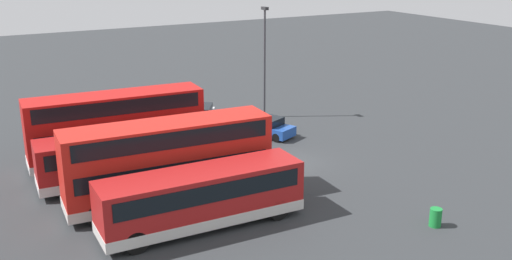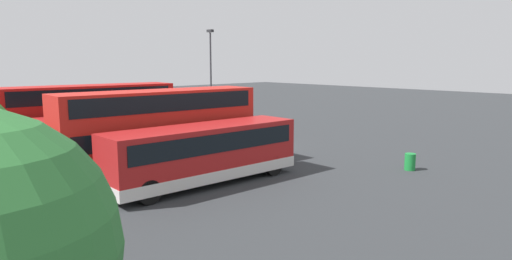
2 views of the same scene
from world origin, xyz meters
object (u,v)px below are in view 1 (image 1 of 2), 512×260
at_px(bus_double_decker_fourth, 116,126).
at_px(waste_bin_yellow, 435,217).
at_px(car_hatchback_silver, 200,115).
at_px(bus_single_deck_near_end, 202,196).
at_px(bus_double_decker_second, 169,160).
at_px(car_small_green, 267,127).
at_px(lamp_post_tall, 265,55).
at_px(bus_single_deck_third, 140,154).

relative_size(bus_double_decker_fourth, waste_bin_yellow, 11.86).
height_order(car_hatchback_silver, waste_bin_yellow, car_hatchback_silver).
xyz_separation_m(bus_single_deck_near_end, bus_double_decker_second, (3.54, 0.34, 0.83)).
xyz_separation_m(car_small_green, lamp_post_tall, (4.46, -2.36, 4.46)).
relative_size(bus_double_decker_second, lamp_post_tall, 1.27).
bearing_deg(bus_single_deck_third, car_hatchback_silver, -41.43).
relative_size(bus_single_deck_near_end, bus_double_decker_second, 0.92).
bearing_deg(car_small_green, lamp_post_tall, -27.85).
xyz_separation_m(bus_single_deck_third, car_small_green, (3.66, -10.87, -0.92)).
distance_m(bus_single_deck_near_end, lamp_post_tall, 20.38).
xyz_separation_m(car_hatchback_silver, waste_bin_yellow, (-22.07, -2.98, -0.22)).
xyz_separation_m(bus_single_deck_third, bus_double_decker_fourth, (3.60, 0.33, 0.83)).
relative_size(bus_double_decker_second, waste_bin_yellow, 11.95).
xyz_separation_m(bus_double_decker_fourth, car_small_green, (0.06, -11.20, -1.75)).
relative_size(bus_double_decker_second, bus_single_deck_third, 0.94).
height_order(bus_double_decker_fourth, car_small_green, bus_double_decker_fourth).
xyz_separation_m(bus_double_decker_second, waste_bin_yellow, (-9.22, -10.51, -1.97)).
height_order(bus_double_decker_second, lamp_post_tall, lamp_post_tall).
relative_size(bus_single_deck_third, lamp_post_tall, 1.35).
relative_size(bus_single_deck_near_end, bus_single_deck_third, 0.86).
height_order(bus_single_deck_near_end, car_small_green, bus_single_deck_near_end).
height_order(bus_double_decker_second, car_hatchback_silver, bus_double_decker_second).
distance_m(bus_single_deck_third, car_hatchback_silver, 11.87).
bearing_deg(waste_bin_yellow, bus_single_deck_third, 39.33).
distance_m(bus_double_decker_second, bus_double_decker_fourth, 7.60).
distance_m(bus_double_decker_second, car_small_green, 13.15).
distance_m(bus_single_deck_near_end, bus_double_decker_fourth, 11.19).
height_order(bus_single_deck_near_end, bus_single_deck_third, same).
distance_m(car_small_green, waste_bin_yellow, 16.86).
bearing_deg(lamp_post_tall, bus_single_deck_third, 121.55).
bearing_deg(bus_double_decker_second, bus_double_decker_fourth, 4.80).
xyz_separation_m(bus_double_decker_second, bus_double_decker_fourth, (7.58, 0.64, -0.00)).
xyz_separation_m(bus_single_deck_near_end, car_hatchback_silver, (16.38, -7.18, -0.92)).
relative_size(bus_double_decker_fourth, car_small_green, 2.61).
bearing_deg(car_hatchback_silver, car_small_green, -149.72).
xyz_separation_m(bus_double_decker_second, car_hatchback_silver, (12.85, -7.53, -1.75)).
distance_m(bus_double_decker_fourth, lamp_post_tall, 14.55).
bearing_deg(bus_double_decker_fourth, waste_bin_yellow, -146.43).
relative_size(bus_double_decker_second, car_small_green, 2.63).
xyz_separation_m(bus_double_decker_fourth, car_hatchback_silver, (5.27, -8.16, -1.75)).
bearing_deg(bus_double_decker_second, lamp_post_tall, -46.90).
bearing_deg(car_small_green, car_hatchback_silver, 30.28).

